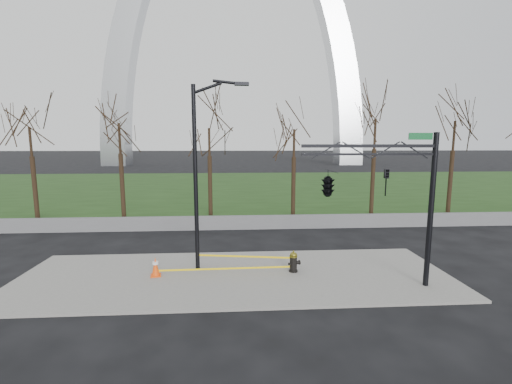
{
  "coord_description": "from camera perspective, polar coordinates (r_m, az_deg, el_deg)",
  "views": [
    {
      "loc": [
        0.02,
        -13.68,
        5.59
      ],
      "look_at": [
        1.0,
        2.0,
        3.33
      ],
      "focal_mm": 23.75,
      "sensor_mm": 36.0,
      "label": 1
    }
  ],
  "objects": [
    {
      "name": "traffic_signal_mast",
      "position": [
        12.9,
        15.27,
        1.47
      ],
      "size": [
        5.1,
        2.48,
        6.0
      ],
      "rotation": [
        0.0,
        0.0,
        0.0
      ],
      "color": "black",
      "rests_on": "ground"
    },
    {
      "name": "gateway_arch",
      "position": [
        92.67,
        -3.8,
        25.07
      ],
      "size": [
        66.0,
        6.0,
        65.0
      ],
      "primitive_type": null,
      "color": "silver",
      "rests_on": "ground"
    },
    {
      "name": "traffic_cone",
      "position": [
        15.03,
        -16.57,
        -11.96
      ],
      "size": [
        0.48,
        0.48,
        0.8
      ],
      "rotation": [
        0.0,
        0.0,
        0.19
      ],
      "color": "#F94D0D",
      "rests_on": "sidewalk"
    },
    {
      "name": "caution_tape",
      "position": [
        14.87,
        -3.75,
        -11.92
      ],
      "size": [
        5.83,
        0.76,
        0.47
      ],
      "color": "yellow",
      "rests_on": "ground"
    },
    {
      "name": "guardrail",
      "position": [
        22.28,
        -3.55,
        -5.16
      ],
      "size": [
        60.0,
        0.3,
        0.9
      ],
      "primitive_type": "cube",
      "color": "#59595B",
      "rests_on": "ground"
    },
    {
      "name": "street_light",
      "position": [
        14.61,
        -9.31,
        4.56
      ],
      "size": [
        2.39,
        0.33,
        8.21
      ],
      "rotation": [
        0.0,
        0.0,
        0.06
      ],
      "color": "black",
      "rests_on": "ground"
    },
    {
      "name": "grass_strip",
      "position": [
        44.03,
        -3.58,
        0.93
      ],
      "size": [
        120.0,
        40.0,
        0.06
      ],
      "primitive_type": "cube",
      "color": "#1C3714",
      "rests_on": "ground"
    },
    {
      "name": "sidewalk",
      "position": [
        14.76,
        -3.49,
        -13.88
      ],
      "size": [
        18.0,
        6.0,
        0.1
      ],
      "primitive_type": "cube",
      "color": "slate",
      "rests_on": "ground"
    },
    {
      "name": "fire_hydrant",
      "position": [
        14.97,
        6.37,
        -11.63
      ],
      "size": [
        0.58,
        0.38,
        0.93
      ],
      "rotation": [
        0.0,
        0.0,
        0.19
      ],
      "color": "black",
      "rests_on": "sidewalk"
    },
    {
      "name": "ground",
      "position": [
        14.78,
        -3.49,
        -14.06
      ],
      "size": [
        500.0,
        500.0,
        0.0
      ],
      "primitive_type": "plane",
      "color": "black",
      "rests_on": "ground"
    },
    {
      "name": "tree_row",
      "position": [
        25.75,
        -0.75,
        4.94
      ],
      "size": [
        48.57,
        4.0,
        8.26
      ],
      "color": "black",
      "rests_on": "ground"
    }
  ]
}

